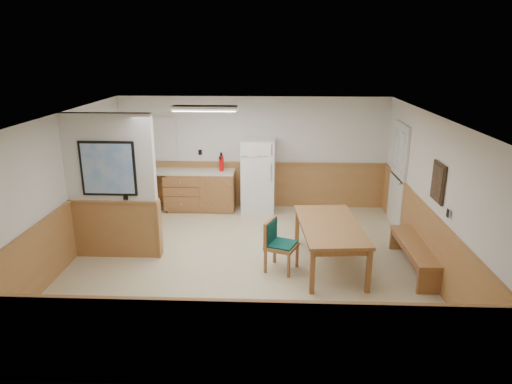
{
  "coord_description": "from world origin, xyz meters",
  "views": [
    {
      "loc": [
        0.49,
        -7.04,
        3.47
      ],
      "look_at": [
        0.17,
        0.4,
        1.14
      ],
      "focal_mm": 32.0,
      "sensor_mm": 36.0,
      "label": 1
    }
  ],
  "objects_px": {
    "dining_table": "(330,229)",
    "fire_extinguisher": "(221,163)",
    "dining_bench": "(414,250)",
    "refrigerator": "(259,176)",
    "dining_chair": "(276,241)",
    "soap_bottle": "(149,165)"
  },
  "relations": [
    {
      "from": "dining_table",
      "to": "fire_extinguisher",
      "type": "bearing_deg",
      "value": 122.64
    },
    {
      "from": "dining_bench",
      "to": "refrigerator",
      "type": "bearing_deg",
      "value": 133.1
    },
    {
      "from": "refrigerator",
      "to": "dining_bench",
      "type": "bearing_deg",
      "value": -43.59
    },
    {
      "from": "refrigerator",
      "to": "dining_chair",
      "type": "distance_m",
      "value": 2.88
    },
    {
      "from": "refrigerator",
      "to": "soap_bottle",
      "type": "bearing_deg",
      "value": -178.79
    },
    {
      "from": "dining_table",
      "to": "dining_bench",
      "type": "distance_m",
      "value": 1.41
    },
    {
      "from": "dining_chair",
      "to": "soap_bottle",
      "type": "distance_m",
      "value": 4.08
    },
    {
      "from": "refrigerator",
      "to": "dining_bench",
      "type": "relative_size",
      "value": 0.96
    },
    {
      "from": "dining_bench",
      "to": "soap_bottle",
      "type": "height_order",
      "value": "soap_bottle"
    },
    {
      "from": "dining_chair",
      "to": "fire_extinguisher",
      "type": "bearing_deg",
      "value": 134.68
    },
    {
      "from": "soap_bottle",
      "to": "refrigerator",
      "type": "bearing_deg",
      "value": -1.34
    },
    {
      "from": "dining_table",
      "to": "fire_extinguisher",
      "type": "relative_size",
      "value": 4.81
    },
    {
      "from": "refrigerator",
      "to": "soap_bottle",
      "type": "relative_size",
      "value": 7.03
    },
    {
      "from": "dining_bench",
      "to": "soap_bottle",
      "type": "xyz_separation_m",
      "value": [
        -5.08,
        2.81,
        0.67
      ]
    },
    {
      "from": "dining_bench",
      "to": "fire_extinguisher",
      "type": "bearing_deg",
      "value": 140.2
    },
    {
      "from": "dining_bench",
      "to": "fire_extinguisher",
      "type": "xyz_separation_m",
      "value": [
        -3.47,
        2.81,
        0.73
      ]
    },
    {
      "from": "dining_chair",
      "to": "soap_bottle",
      "type": "xyz_separation_m",
      "value": [
        -2.83,
        2.89,
        0.52
      ]
    },
    {
      "from": "dining_bench",
      "to": "dining_chair",
      "type": "bearing_deg",
      "value": -178.68
    },
    {
      "from": "refrigerator",
      "to": "fire_extinguisher",
      "type": "relative_size",
      "value": 3.95
    },
    {
      "from": "dining_bench",
      "to": "fire_extinguisher",
      "type": "height_order",
      "value": "fire_extinguisher"
    },
    {
      "from": "dining_chair",
      "to": "fire_extinguisher",
      "type": "xyz_separation_m",
      "value": [
        -1.22,
        2.9,
        0.59
      ]
    },
    {
      "from": "fire_extinguisher",
      "to": "soap_bottle",
      "type": "xyz_separation_m",
      "value": [
        -1.61,
        -0.0,
        -0.07
      ]
    }
  ]
}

